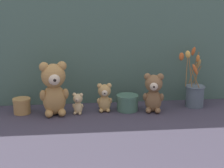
{
  "coord_description": "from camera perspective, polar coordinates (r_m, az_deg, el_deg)",
  "views": [
    {
      "loc": [
        -0.17,
        -1.58,
        0.54
      ],
      "look_at": [
        0.0,
        0.02,
        0.14
      ],
      "focal_mm": 55.0,
      "sensor_mm": 36.0,
      "label": 1
    }
  ],
  "objects": [
    {
      "name": "decorative_tin_short",
      "position": [
        1.7,
        2.58,
        -3.11
      ],
      "size": [
        0.11,
        0.11,
        0.08
      ],
      "color": "#47705B",
      "rests_on": "ground"
    },
    {
      "name": "teddy_bear_large",
      "position": [
        1.63,
        -9.64,
        -0.59
      ],
      "size": [
        0.14,
        0.13,
        0.26
      ],
      "color": "tan",
      "rests_on": "ground"
    },
    {
      "name": "teddy_bear_tiny",
      "position": [
        1.65,
        -5.69,
        -3.17
      ],
      "size": [
        0.06,
        0.05,
        0.1
      ],
      "color": "#DBBC84",
      "rests_on": "ground"
    },
    {
      "name": "flower_vase",
      "position": [
        1.8,
        13.54,
        -1.16
      ],
      "size": [
        0.14,
        0.15,
        0.3
      ],
      "color": "slate",
      "rests_on": "ground"
    },
    {
      "name": "teddy_bear_small",
      "position": [
        1.67,
        -1.26,
        -2.16
      ],
      "size": [
        0.08,
        0.07,
        0.14
      ],
      "color": "tan",
      "rests_on": "ground"
    },
    {
      "name": "decorative_tin_tall",
      "position": [
        1.71,
        -14.75,
        -3.52
      ],
      "size": [
        0.09,
        0.09,
        0.07
      ],
      "color": "tan",
      "rests_on": "ground"
    },
    {
      "name": "ground_plane",
      "position": [
        1.68,
        0.07,
        -4.67
      ],
      "size": [
        4.0,
        4.0,
        0.0
      ],
      "primitive_type": "plane",
      "color": "#3D3847"
    },
    {
      "name": "backdrop_wall",
      "position": [
        1.77,
        -0.52,
        6.95
      ],
      "size": [
        1.45,
        0.02,
        0.64
      ],
      "color": "#4C6B5B",
      "rests_on": "ground"
    },
    {
      "name": "teddy_bear_medium",
      "position": [
        1.67,
        6.91,
        -1.32
      ],
      "size": [
        0.11,
        0.1,
        0.19
      ],
      "color": "olive",
      "rests_on": "ground"
    }
  ]
}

